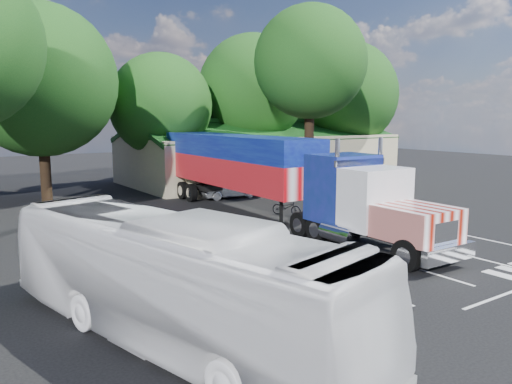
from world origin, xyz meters
TOP-DOWN VIEW (x-y plane):
  - ground at (0.00, 0.00)m, footprint 120.00×120.00m
  - event_hall at (13.74, 17.81)m, footprint 24.20×14.12m
  - tree_row_c at (-5.00, 16.20)m, footprint 10.00×10.00m
  - tree_row_d at (4.00, 17.50)m, footprint 8.00×8.00m
  - tree_row_e at (13.00, 18.00)m, footprint 9.60×9.60m
  - tree_row_f at (23.00, 16.80)m, footprint 10.40×10.40m
  - tree_near_right at (11.50, 8.50)m, footprint 8.00×8.00m
  - semi_truck at (4.02, 3.82)m, footprint 3.80×22.94m
  - woman at (4.50, -6.00)m, footprint 0.57×0.76m
  - bicycle at (5.50, 3.37)m, footprint 1.38×1.92m
  - tour_bus at (-7.00, -8.00)m, footprint 5.51×12.09m
  - silver_sedan at (5.96, 10.50)m, footprint 4.44×1.82m

SIDE VIEW (x-z plane):
  - ground at x=0.00m, z-range 0.00..0.00m
  - bicycle at x=5.50m, z-range 0.00..0.96m
  - silver_sedan at x=5.96m, z-range 0.00..1.43m
  - woman at x=4.50m, z-range 0.00..1.87m
  - tour_bus at x=-7.00m, z-range 0.00..3.28m
  - event_hall at x=13.74m, z-range -0.56..4.99m
  - semi_truck at x=4.02m, z-range 0.31..5.10m
  - tree_row_d at x=4.00m, z-range 1.28..11.88m
  - tree_row_f at x=23.00m, z-range 1.29..14.29m
  - tree_row_c at x=-5.00m, z-range 1.51..14.56m
  - tree_row_e at x=13.00m, z-range 1.64..14.54m
  - tree_near_right at x=11.50m, z-range 2.71..16.21m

